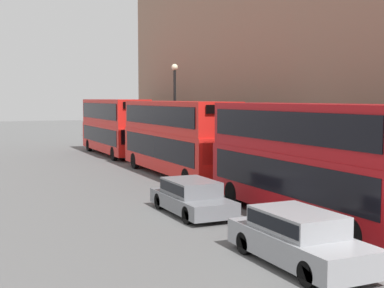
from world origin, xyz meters
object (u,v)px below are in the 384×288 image
object	(u,v)px
bus_leading	(310,157)
bus_third_in_queue	(114,124)
bus_second_in_queue	(177,135)
car_dark_sedan	(298,236)
car_hatchback	(191,196)
pedestrian	(242,165)

from	to	relation	value
bus_leading	bus_third_in_queue	bearing A→B (deg)	90.00
bus_second_in_queue	car_dark_sedan	world-z (taller)	bus_second_in_queue
car_hatchback	pedestrian	size ratio (longest dim) A/B	2.72
car_dark_sedan	pedestrian	bearing A→B (deg)	65.84
bus_leading	bus_third_in_queue	world-z (taller)	bus_third_in_queue
car_dark_sedan	car_hatchback	xyz separation A→B (m)	(-0.00, 6.94, -0.06)
bus_second_in_queue	car_hatchback	distance (m)	10.28
bus_third_in_queue	car_dark_sedan	bearing A→B (deg)	-96.66
bus_leading	bus_third_in_queue	size ratio (longest dim) A/B	0.98
bus_third_in_queue	car_dark_sedan	xyz separation A→B (m)	(-3.40, -29.13, -1.64)
car_hatchback	pedestrian	distance (m)	9.45
pedestrian	car_dark_sedan	bearing A→B (deg)	-114.16
bus_leading	car_hatchback	size ratio (longest dim) A/B	2.38
car_dark_sedan	pedestrian	xyz separation A→B (m)	(6.28, 14.00, -0.02)
bus_second_in_queue	bus_third_in_queue	distance (m)	12.63
car_dark_sedan	bus_third_in_queue	bearing A→B (deg)	83.34
bus_third_in_queue	car_hatchback	world-z (taller)	bus_third_in_queue
bus_leading	bus_second_in_queue	world-z (taller)	bus_second_in_queue
car_hatchback	bus_second_in_queue	bearing A→B (deg)	70.42
bus_second_in_queue	bus_third_in_queue	xyz separation A→B (m)	(-0.00, 12.63, 0.04)
bus_leading	car_dark_sedan	xyz separation A→B (m)	(-3.40, -4.06, -1.59)
bus_leading	bus_second_in_queue	distance (m)	12.44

